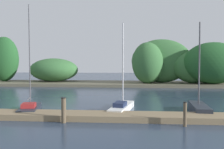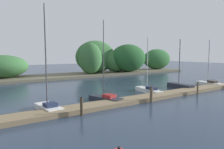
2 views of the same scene
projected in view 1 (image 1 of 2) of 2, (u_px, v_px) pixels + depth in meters
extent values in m
cube|color=#847051|center=(66.00, 116.00, 14.77)|extent=(30.56, 1.80, 0.35)
cube|color=#66604C|center=(106.00, 84.00, 37.08)|extent=(59.65, 8.00, 0.40)
ellipsoid|color=#386B38|center=(194.00, 67.00, 35.36)|extent=(6.23, 3.77, 4.63)
ellipsoid|color=#386B38|center=(54.00, 70.00, 38.73)|extent=(7.69, 5.95, 3.67)
ellipsoid|color=#235628|center=(4.00, 59.00, 38.97)|extent=(4.67, 3.43, 7.12)
ellipsoid|color=#386B38|center=(161.00, 61.00, 36.51)|extent=(8.97, 3.08, 6.48)
ellipsoid|color=#386B38|center=(147.00, 63.00, 35.13)|extent=(4.47, 4.28, 5.93)
ellipsoid|color=#235628|center=(213.00, 63.00, 34.12)|extent=(8.30, 5.58, 5.85)
cube|color=#232833|center=(30.00, 109.00, 16.54)|extent=(1.91, 3.53, 0.42)
cube|color=#232833|center=(33.00, 106.00, 18.03)|extent=(0.81, 0.97, 0.36)
cube|color=maroon|center=(29.00, 105.00, 16.11)|extent=(1.07, 1.18, 0.28)
cylinder|color=#4C4C51|center=(30.00, 56.00, 16.61)|extent=(0.07, 0.07, 6.89)
cylinder|color=#4C4C51|center=(29.00, 99.00, 16.17)|extent=(0.38, 1.28, 0.06)
cube|color=white|center=(122.00, 108.00, 16.89)|extent=(1.71, 4.30, 0.45)
cube|color=white|center=(127.00, 104.00, 18.71)|extent=(0.70, 1.13, 0.38)
cube|color=#1E2847|center=(120.00, 104.00, 16.37)|extent=(0.93, 1.37, 0.29)
cylinder|color=#B7B7BC|center=(123.00, 64.00, 17.04)|extent=(0.09, 0.09, 5.68)
cube|color=#232833|center=(199.00, 109.00, 16.20)|extent=(1.25, 3.59, 0.60)
cube|color=#232833|center=(195.00, 105.00, 17.76)|extent=(0.60, 0.92, 0.51)
cylinder|color=#4C4C51|center=(199.00, 63.00, 16.31)|extent=(0.10, 0.10, 5.49)
cylinder|color=brown|center=(64.00, 111.00, 13.63)|extent=(0.26, 0.26, 1.40)
cylinder|color=black|center=(64.00, 98.00, 13.59)|extent=(0.30, 0.30, 0.04)
cylinder|color=brown|center=(185.00, 115.00, 12.87)|extent=(0.18, 0.18, 1.27)
cylinder|color=black|center=(185.00, 102.00, 12.84)|extent=(0.21, 0.21, 0.04)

